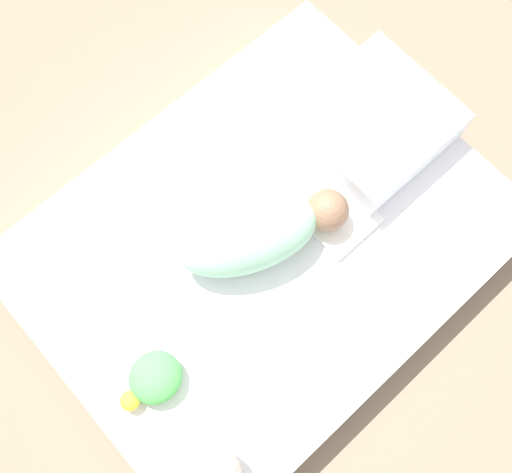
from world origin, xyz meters
name	(u,v)px	position (x,y,z in m)	size (l,w,h in m)	color
ground_plane	(263,252)	(0.00, 0.00, 0.00)	(12.00, 12.00, 0.00)	#7A6B56
bed_mattress	(263,246)	(0.00, 0.00, 0.07)	(1.30, 1.01, 0.14)	white
burp_cloth	(340,219)	(-0.20, 0.11, 0.15)	(0.18, 0.17, 0.02)	white
swaddled_baby	(257,233)	(0.02, 0.00, 0.23)	(0.49, 0.33, 0.18)	#99D6B2
pillow	(374,123)	(-0.46, -0.03, 0.20)	(0.40, 0.38, 0.12)	white
turtle_plush	(154,379)	(0.47, 0.10, 0.18)	(0.18, 0.13, 0.09)	#51B756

